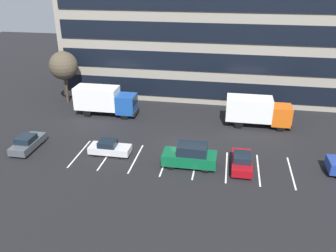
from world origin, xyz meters
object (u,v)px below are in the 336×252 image
suv_forest (190,156)px  sedan_maroon (242,161)px  box_truck_orange (257,110)px  sedan_silver (110,148)px  sedan_charcoal (27,143)px  bare_tree (63,66)px  box_truck_blue (105,99)px

suv_forest → sedan_maroon: bearing=5.0°
box_truck_orange → sedan_silver: size_ratio=1.84×
sedan_silver → sedan_maroon: (12.36, -0.44, 0.04)m
sedan_silver → sedan_maroon: sedan_maroon is taller
suv_forest → sedan_charcoal: 16.05m
box_truck_orange → bare_tree: (-24.19, 3.41, 3.07)m
suv_forest → sedan_maroon: 4.56m
box_truck_blue → sedan_charcoal: bearing=-114.3°
box_truck_orange → bare_tree: bearing=172.0°
suv_forest → bare_tree: bearing=143.2°
sedan_silver → box_truck_orange: bearing=33.2°
bare_tree → box_truck_orange: bearing=-8.0°
box_truck_orange → box_truck_blue: box_truck_blue is taller
box_truck_orange → suv_forest: bearing=-121.9°
suv_forest → sedan_silver: size_ratio=1.22×
box_truck_orange → sedan_charcoal: size_ratio=1.72×
box_truck_orange → sedan_silver: bearing=-146.8°
sedan_charcoal → bare_tree: size_ratio=0.62×
suv_forest → bare_tree: (-17.96, 13.44, 3.90)m
box_truck_orange → box_truck_blue: size_ratio=0.97×
sedan_charcoal → sedan_maroon: 20.57m
box_truck_orange → sedan_maroon: size_ratio=1.73×
sedan_charcoal → suv_forest: bearing=-1.3°
suv_forest → sedan_silver: suv_forest is taller
sedan_charcoal → bare_tree: bare_tree is taller
box_truck_blue → sedan_silver: bearing=-68.3°
sedan_maroon → box_truck_orange: bearing=80.0°
box_truck_blue → box_truck_orange: bearing=-0.7°
sedan_charcoal → box_truck_blue: bearing=65.7°
sedan_silver → sedan_maroon: 12.37m
box_truck_orange → sedan_charcoal: (-22.27, -9.67, -1.17)m
box_truck_blue → bare_tree: bearing=153.5°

